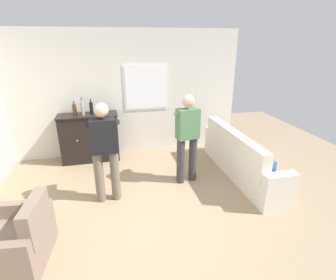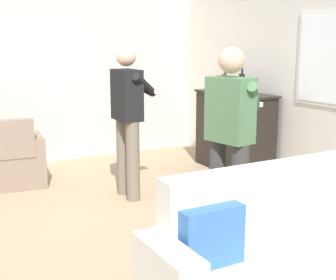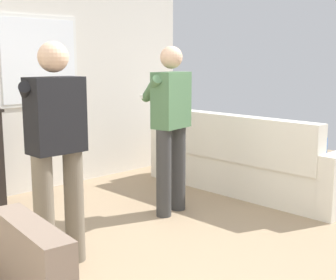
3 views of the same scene
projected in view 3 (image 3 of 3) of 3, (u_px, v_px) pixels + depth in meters
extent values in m
plane|color=#9E8466|center=(171.00, 266.00, 3.57)|extent=(10.40, 10.40, 0.00)
cube|color=silver|center=(4.00, 73.00, 5.20)|extent=(5.20, 0.12, 2.80)
cube|color=silver|center=(39.00, 61.00, 5.41)|extent=(1.01, 0.02, 1.04)
cube|color=white|center=(39.00, 61.00, 5.41)|extent=(0.93, 0.03, 0.96)
cube|color=silver|center=(241.00, 174.00, 5.52)|extent=(0.55, 2.22, 0.42)
cube|color=silver|center=(231.00, 137.00, 5.30)|extent=(0.18, 2.22, 0.52)
cube|color=silver|center=(170.00, 151.00, 6.34)|extent=(0.55, 0.18, 0.64)
cube|color=beige|center=(184.00, 134.00, 6.01)|extent=(0.18, 0.41, 0.36)
cube|color=#386BB7|center=(305.00, 153.00, 4.79)|extent=(0.15, 0.40, 0.36)
cube|color=#7F6B5B|center=(33.00, 271.00, 2.08)|extent=(0.21, 0.65, 0.45)
cylinder|color=#6B6051|center=(44.00, 214.00, 3.41)|extent=(0.15, 0.15, 0.88)
cylinder|color=#6B6051|center=(74.00, 206.00, 3.59)|extent=(0.15, 0.15, 0.88)
cube|color=black|center=(56.00, 115.00, 3.38)|extent=(0.40, 0.22, 0.55)
sphere|color=#D8AD8C|center=(53.00, 57.00, 3.31)|extent=(0.22, 0.22, 0.22)
cylinder|color=black|center=(29.00, 100.00, 3.39)|extent=(0.32, 0.41, 0.29)
cylinder|color=black|center=(57.00, 98.00, 3.55)|extent=(0.33, 0.41, 0.29)
cube|color=white|center=(33.00, 108.00, 3.60)|extent=(0.15, 0.04, 0.04)
cylinder|color=#383838|center=(164.00, 173.00, 4.62)|extent=(0.15, 0.15, 0.88)
cylinder|color=#383838|center=(178.00, 168.00, 4.83)|extent=(0.15, 0.15, 0.88)
cube|color=#4C754C|center=(171.00, 100.00, 4.60)|extent=(0.43, 0.29, 0.55)
sphere|color=#D8AD8C|center=(171.00, 57.00, 4.53)|extent=(0.22, 0.22, 0.22)
cylinder|color=#4C754C|center=(151.00, 89.00, 4.58)|extent=(0.26, 0.43, 0.29)
cylinder|color=#4C754C|center=(165.00, 88.00, 4.77)|extent=(0.38, 0.37, 0.29)
cube|color=white|center=(146.00, 96.00, 4.78)|extent=(0.15, 0.07, 0.04)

